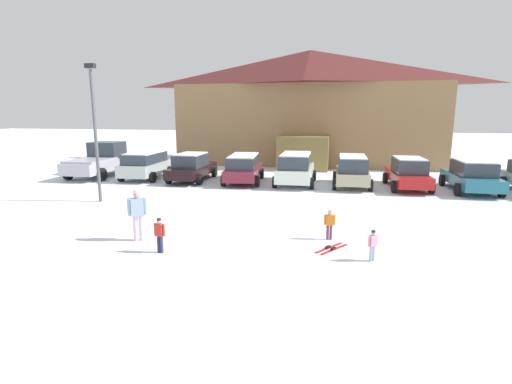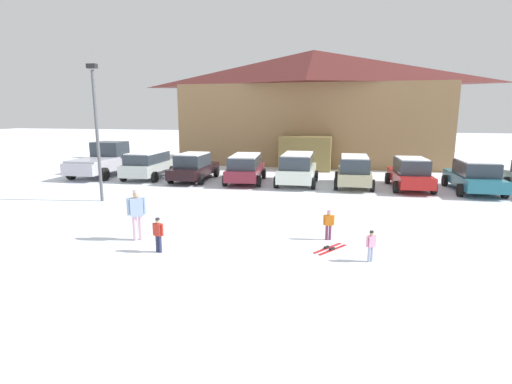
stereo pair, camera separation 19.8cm
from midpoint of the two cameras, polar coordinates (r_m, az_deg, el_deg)
name	(u,v)px [view 2 (the right image)]	position (r m, az deg, el deg)	size (l,w,h in m)	color
ground	(208,327)	(8.21, -6.20, -18.60)	(160.00, 160.00, 0.00)	white
ski_lodge	(312,107)	(33.14, 8.21, 11.96)	(20.68, 9.56, 8.87)	#957149
parked_silver_wagon	(148,164)	(25.75, -14.97, 3.86)	(2.35, 4.24, 1.67)	#B6BFBB
parked_black_sedan	(194,167)	(24.49, -8.64, 3.60)	(2.14, 4.70, 1.66)	black
parked_maroon_van	(245,167)	(23.54, -1.30, 3.53)	(2.49, 4.77, 1.63)	maroon
parked_white_suv	(297,168)	(22.94, 6.17, 3.44)	(2.33, 4.41, 1.78)	white
parked_beige_suv	(354,170)	(22.75, 14.06, 3.02)	(2.14, 4.05, 1.72)	tan
parked_red_sedan	(410,173)	(23.04, 21.39, 2.49)	(2.27, 4.58, 1.70)	red
parked_teal_hatchback	(474,176)	(23.56, 28.94, 2.00)	(2.35, 4.68, 1.66)	#256D81
pickup_truck	(104,160)	(27.80, -20.74, 4.23)	(2.61, 5.28, 2.15)	#B3B1BF
skier_child_in_orange_jacket	(329,223)	(13.16, 10.76, -4.41)	(0.36, 0.17, 0.99)	#753859
skier_child_in_pink_snowsuit	(371,244)	(11.57, 16.58, -7.18)	(0.28, 0.23, 0.89)	#A0ACC6
skier_adult_in_blue_parka	(137,212)	(13.34, -16.23, -2.74)	(0.56, 0.40, 1.67)	silver
skier_child_in_red_jacket	(158,233)	(12.13, -13.35, -5.72)	(0.38, 0.21, 1.05)	navy
pair_of_skis	(330,249)	(12.43, 10.97, -7.95)	(0.97, 1.25, 0.08)	red
lamp_post	(97,127)	(19.57, -21.55, 8.67)	(0.44, 0.24, 6.17)	#515459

